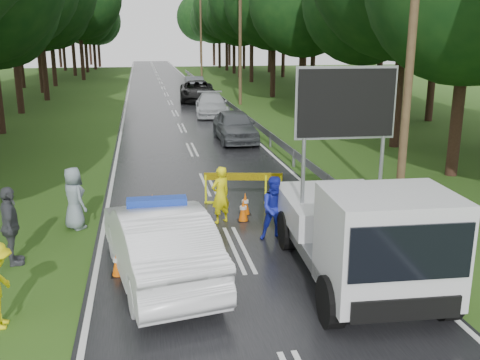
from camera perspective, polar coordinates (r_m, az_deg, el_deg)
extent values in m
plane|color=#294C15|center=(13.24, -0.17, -7.41)|extent=(160.00, 160.00, 0.00)
cube|color=black|center=(42.39, -7.48, 8.19)|extent=(7.00, 140.00, 0.02)
cylinder|color=gray|center=(14.20, 14.74, -4.83)|extent=(0.12, 0.12, 0.70)
cube|color=gray|center=(42.68, -2.48, 9.08)|extent=(0.05, 60.00, 0.30)
cylinder|color=#4D3724|center=(15.85, 17.87, 14.17)|extent=(0.24, 0.24, 10.00)
cylinder|color=#4D3724|center=(40.70, 0.02, 15.07)|extent=(0.24, 0.24, 10.00)
cylinder|color=#4D3724|center=(66.44, -4.19, 15.08)|extent=(0.24, 0.24, 10.00)
imported|color=white|center=(11.58, -8.68, -6.59)|extent=(2.59, 5.25, 1.65)
cube|color=#1938A5|center=(11.28, -8.86, -2.29)|extent=(1.28, 0.55, 0.17)
cube|color=gray|center=(12.17, 11.52, -6.64)|extent=(2.53, 4.91, 0.29)
cube|color=silver|center=(13.03, 10.03, -2.95)|extent=(2.54, 2.86, 0.63)
cube|color=silver|center=(10.10, 15.48, -6.65)|extent=(2.38, 1.94, 1.94)
cube|color=black|center=(9.23, 17.81, -7.43)|extent=(2.11, 0.16, 0.97)
cube|color=black|center=(12.05, 11.23, 8.06)|extent=(2.17, 0.25, 1.48)
cylinder|color=black|center=(9.94, 9.68, -12.67)|extent=(0.37, 0.97, 0.96)
cylinder|color=black|center=(10.74, 21.04, -11.31)|extent=(0.37, 0.97, 0.96)
cylinder|color=black|center=(13.17, 5.08, -5.36)|extent=(0.37, 0.97, 0.96)
cylinder|color=black|center=(13.78, 13.95, -4.82)|extent=(0.37, 0.97, 0.96)
cube|color=#E8F30D|center=(16.61, -3.67, -1.00)|extent=(0.07, 0.07, 0.93)
cube|color=#E8F30D|center=(16.57, -2.07, -1.02)|extent=(0.07, 0.07, 0.93)
cube|color=#E8F30D|center=(16.55, 2.76, -1.05)|extent=(0.07, 0.07, 0.93)
cube|color=#E8F30D|center=(16.57, 4.37, -1.05)|extent=(0.07, 0.07, 0.93)
cube|color=#F2CC00|center=(16.44, 0.35, 0.37)|extent=(2.38, 0.54, 0.23)
imported|color=#FDF40D|center=(14.80, -2.09, -1.61)|extent=(0.70, 0.62, 1.62)
imported|color=#1A25AC|center=(13.62, 3.84, -3.05)|extent=(0.85, 0.68, 1.67)
imported|color=#45464D|center=(13.17, -23.28, -4.55)|extent=(0.65, 1.15, 1.84)
imported|color=gray|center=(15.03, -17.29, -1.88)|extent=(0.93, 0.99, 1.71)
imported|color=#44484C|center=(26.47, -0.54, 5.80)|extent=(1.83, 4.52, 1.54)
imported|color=#AFB2B8|center=(35.19, -3.08, 8.03)|extent=(2.40, 5.07, 1.43)
imported|color=black|center=(42.99, -4.58, 9.44)|extent=(3.10, 6.03, 1.63)
imported|color=#47494F|center=(48.98, -4.86, 10.05)|extent=(1.63, 4.53, 1.49)
cube|color=black|center=(12.16, -12.86, -9.89)|extent=(0.30, 0.30, 0.03)
cone|color=#F36007|center=(12.03, -12.95, -8.52)|extent=(0.25, 0.25, 0.63)
cube|color=black|center=(15.15, 0.34, -4.37)|extent=(0.32, 0.32, 0.03)
cone|color=#F36007|center=(15.05, 0.35, -3.18)|extent=(0.26, 0.26, 0.66)
cube|color=black|center=(15.70, 0.55, -3.66)|extent=(0.32, 0.32, 0.03)
cone|color=#F36007|center=(15.60, 0.55, -2.50)|extent=(0.26, 0.26, 0.66)
cube|color=black|center=(15.86, -9.27, -3.67)|extent=(0.30, 0.30, 0.03)
cone|color=#F36007|center=(15.76, -9.32, -2.59)|extent=(0.25, 0.25, 0.62)
cube|color=black|center=(15.52, 11.67, -4.22)|extent=(0.32, 0.32, 0.03)
cone|color=#F36007|center=(15.41, 11.74, -3.05)|extent=(0.26, 0.26, 0.66)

